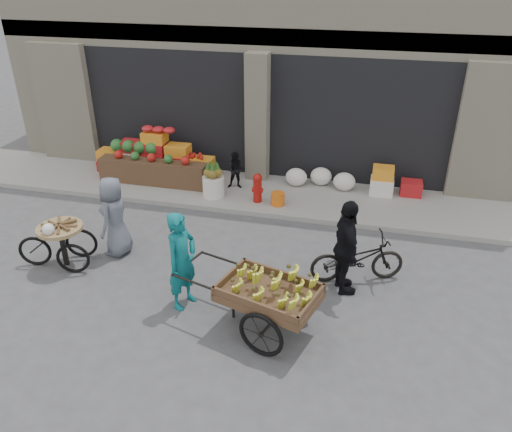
% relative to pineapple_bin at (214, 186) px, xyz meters
% --- Properties ---
extents(ground, '(80.00, 80.00, 0.00)m').
position_rel_pineapple_bin_xyz_m(ground, '(0.75, -3.60, -0.37)').
color(ground, '#424244').
rests_on(ground, ground).
extents(sidewalk, '(18.00, 2.20, 0.12)m').
position_rel_pineapple_bin_xyz_m(sidewalk, '(0.75, 0.50, -0.31)').
color(sidewalk, gray).
rests_on(sidewalk, ground).
extents(building, '(14.00, 6.45, 7.00)m').
position_rel_pineapple_bin_xyz_m(building, '(0.75, 4.43, 3.00)').
color(building, beige).
rests_on(building, ground).
extents(fruit_display, '(3.10, 1.12, 1.24)m').
position_rel_pineapple_bin_xyz_m(fruit_display, '(-1.73, 0.78, 0.30)').
color(fruit_display, '#B1181D').
rests_on(fruit_display, sidewalk).
extents(pineapple_bin, '(0.52, 0.52, 0.50)m').
position_rel_pineapple_bin_xyz_m(pineapple_bin, '(0.00, 0.00, 0.00)').
color(pineapple_bin, silver).
rests_on(pineapple_bin, sidewalk).
extents(fire_hydrant, '(0.22, 0.22, 0.71)m').
position_rel_pineapple_bin_xyz_m(fire_hydrant, '(1.10, -0.05, 0.13)').
color(fire_hydrant, '#A5140F').
rests_on(fire_hydrant, sidewalk).
extents(orange_bucket, '(0.32, 0.32, 0.30)m').
position_rel_pineapple_bin_xyz_m(orange_bucket, '(1.60, -0.10, -0.10)').
color(orange_bucket, orange).
rests_on(orange_bucket, sidewalk).
extents(right_bay_goods, '(3.35, 0.60, 0.70)m').
position_rel_pineapple_bin_xyz_m(right_bay_goods, '(3.36, 1.10, 0.04)').
color(right_bay_goods, silver).
rests_on(right_bay_goods, sidewalk).
extents(seated_person, '(0.51, 0.43, 0.93)m').
position_rel_pineapple_bin_xyz_m(seated_person, '(0.40, 0.60, 0.21)').
color(seated_person, black).
rests_on(seated_person, sidewalk).
extents(banana_cart, '(2.70, 1.65, 1.06)m').
position_rel_pineapple_bin_xyz_m(banana_cart, '(2.26, -4.29, 0.40)').
color(banana_cart, brown).
rests_on(banana_cart, ground).
extents(vendor_woman, '(0.59, 0.73, 1.74)m').
position_rel_pineapple_bin_xyz_m(vendor_woman, '(0.78, -3.97, 0.50)').
color(vendor_woman, '#0D646A').
rests_on(vendor_woman, ground).
extents(tricycle_cart, '(1.46, 1.03, 0.95)m').
position_rel_pineapple_bin_xyz_m(tricycle_cart, '(-1.89, -3.39, 0.20)').
color(tricycle_cart, '#9E7F51').
rests_on(tricycle_cart, ground).
extents(vendor_grey, '(0.53, 0.80, 1.61)m').
position_rel_pineapple_bin_xyz_m(vendor_grey, '(-1.10, -2.72, 0.44)').
color(vendor_grey, slate).
rests_on(vendor_grey, ground).
extents(bicycle, '(1.82, 1.14, 0.90)m').
position_rel_pineapple_bin_xyz_m(bicycle, '(3.57, -2.55, 0.08)').
color(bicycle, black).
rests_on(bicycle, ground).
extents(cyclist, '(0.75, 1.12, 1.76)m').
position_rel_pineapple_bin_xyz_m(cyclist, '(3.37, -2.95, 0.51)').
color(cyclist, black).
rests_on(cyclist, ground).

